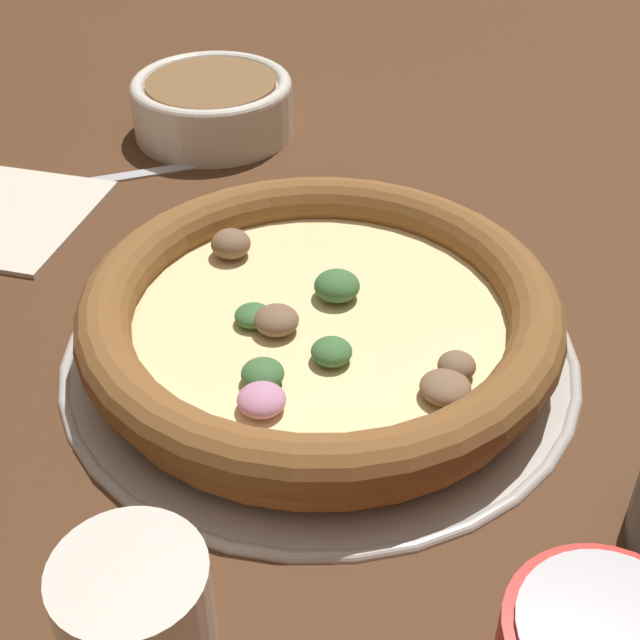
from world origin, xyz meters
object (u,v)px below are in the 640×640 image
pizza_tray (320,348)px  bowl_far (212,103)px  drinking_cup (140,632)px  pizza (320,316)px  napkin (7,214)px  fork (79,183)px

pizza_tray → bowl_far: (0.23, -0.23, 0.02)m
drinking_cup → pizza: bearing=-80.3°
bowl_far → napkin: bearing=73.6°
bowl_far → drinking_cup: size_ratio=1.76×
pizza_tray → fork: (0.28, -0.10, -0.00)m
pizza → drinking_cup: bearing=99.7°
bowl_far → napkin: (0.06, 0.20, -0.02)m
drinking_cup → napkin: drinking_cup is taller
fork → pizza_tray: bearing=113.6°
napkin → pizza_tray: bearing=173.8°
drinking_cup → fork: size_ratio=0.60×
bowl_far → napkin: bowl_far is taller
bowl_far → drinking_cup: drinking_cup is taller
pizza_tray → pizza: 0.03m
pizza → fork: (0.28, -0.10, -0.03)m
bowl_far → fork: bearing=71.1°
napkin → fork: bearing=-101.3°
bowl_far → napkin: 0.21m
drinking_cup → fork: (0.32, -0.33, -0.04)m
pizza → fork: 0.30m
pizza_tray → napkin: bearing=-6.2°
bowl_far → fork: size_ratio=1.04×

